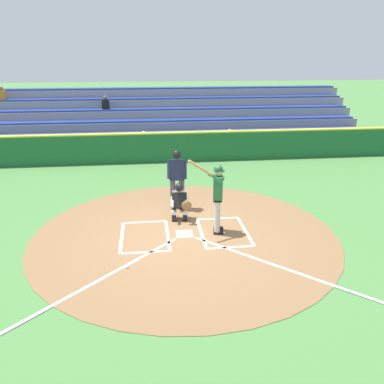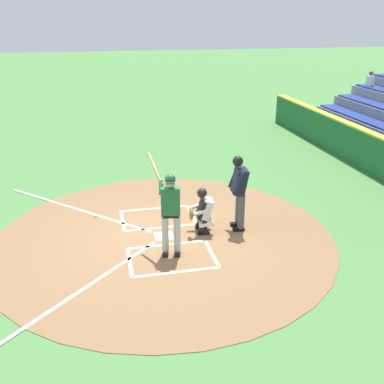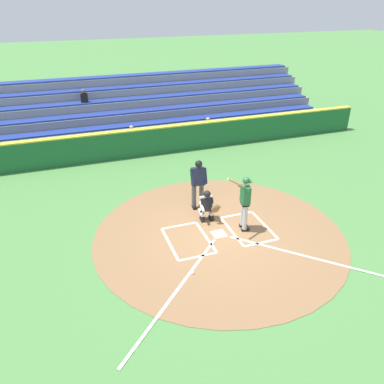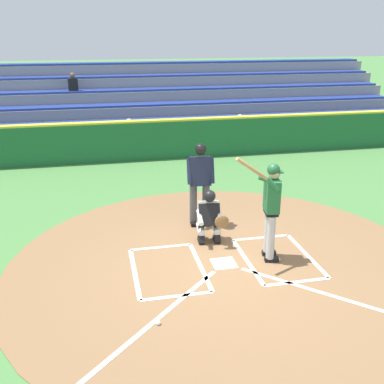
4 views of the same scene
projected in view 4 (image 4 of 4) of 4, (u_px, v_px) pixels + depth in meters
ground_plane at (224, 264)px, 8.45m from camera, size 120.00×120.00×0.00m
dirt_circle at (224, 264)px, 8.44m from camera, size 8.00×8.00×0.01m
home_plate_and_chalk at (238, 288)px, 7.63m from camera, size 7.93×4.91×0.01m
batter at (271, 205)px, 8.27m from camera, size 1.02×0.59×2.13m
catcher at (210, 215)px, 9.12m from camera, size 0.59×0.64×1.13m
plate_umpire at (200, 179)px, 9.77m from camera, size 0.60×0.45×1.86m
baseball at (158, 323)px, 6.69m from camera, size 0.07×0.07×0.07m
backstop_wall at (162, 139)px, 15.13m from camera, size 22.00×0.36×1.31m
bleacher_stand at (148, 110)px, 18.53m from camera, size 20.00×5.10×3.00m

